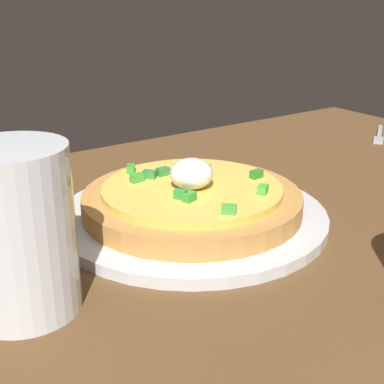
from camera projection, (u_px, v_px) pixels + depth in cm
name	position (u px, v px, depth cm)	size (l,w,h in cm)	color
dining_table	(305.00, 261.00, 47.88)	(96.77, 79.47, 2.40)	brown
plate	(192.00, 216.00, 53.07)	(26.63, 26.63, 1.07)	silver
pizza	(192.00, 198.00, 52.36)	(21.53, 21.53, 5.55)	#C28742
cup_far	(18.00, 238.00, 36.90)	(7.95, 7.95, 12.18)	silver
fork	(379.00, 136.00, 82.67)	(9.11, 6.86, 0.50)	#B7B7BC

